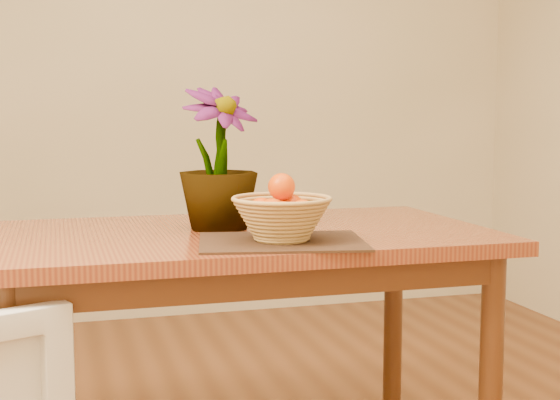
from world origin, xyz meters
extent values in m
cube|color=beige|center=(0.00, 2.25, 1.35)|extent=(4.00, 0.02, 2.70)
cube|color=brown|center=(0.00, 0.30, 0.73)|extent=(1.40, 0.80, 0.04)
cube|color=#452410|center=(0.00, 0.30, 0.67)|extent=(1.28, 0.68, 0.08)
cylinder|color=#452410|center=(0.62, -0.02, 0.35)|extent=(0.06, 0.06, 0.71)
cylinder|color=#452410|center=(-0.62, 0.62, 0.35)|extent=(0.06, 0.06, 0.71)
cylinder|color=#452410|center=(0.62, 0.62, 0.35)|extent=(0.06, 0.06, 0.71)
cube|color=#331D12|center=(0.05, 0.07, 0.75)|extent=(0.47, 0.39, 0.01)
cylinder|color=tan|center=(0.05, 0.07, 0.76)|extent=(0.13, 0.13, 0.01)
sphere|color=#F25B03|center=(0.05, 0.07, 0.83)|extent=(0.06, 0.06, 0.06)
sphere|color=#F25B03|center=(0.09, 0.11, 0.84)|extent=(0.07, 0.07, 0.07)
sphere|color=#F25B03|center=(0.01, 0.10, 0.83)|extent=(0.06, 0.06, 0.06)
sphere|color=#F25B03|center=(0.01, 0.02, 0.84)|extent=(0.07, 0.07, 0.07)
sphere|color=#F25B03|center=(0.10, 0.03, 0.83)|extent=(0.06, 0.06, 0.06)
sphere|color=#F25B03|center=(0.06, 0.10, 0.89)|extent=(0.07, 0.07, 0.07)
imported|color=#194413|center=(-0.06, 0.34, 0.95)|extent=(0.31, 0.31, 0.41)
camera|label=1|loc=(-0.50, -1.83, 1.08)|focal=50.00mm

